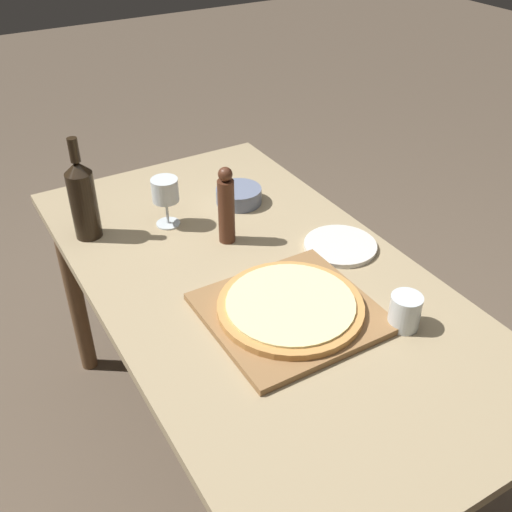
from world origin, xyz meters
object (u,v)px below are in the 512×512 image
at_px(pepper_mill, 226,207).
at_px(wine_glass, 165,192).
at_px(wine_bottle, 83,198).
at_px(pizza, 290,306).
at_px(small_bowl, 239,195).

height_order(pepper_mill, wine_glass, pepper_mill).
xyz_separation_m(pepper_mill, wine_glass, (-0.11, 0.17, -0.00)).
distance_m(wine_bottle, pepper_mill, 0.41).
bearing_deg(wine_glass, wine_bottle, 165.03).
bearing_deg(pepper_mill, pizza, -94.06).
xyz_separation_m(pizza, wine_bottle, (-0.31, 0.60, 0.09)).
relative_size(pizza, wine_glass, 2.35).
distance_m(pizza, small_bowl, 0.57).
bearing_deg(pepper_mill, wine_glass, 123.53).
relative_size(pizza, pepper_mill, 1.53).
height_order(pizza, small_bowl, small_bowl).
relative_size(wine_glass, small_bowl, 1.05).
relative_size(pepper_mill, wine_glass, 1.54).
height_order(pepper_mill, small_bowl, pepper_mill).
bearing_deg(pepper_mill, small_bowl, 52.15).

